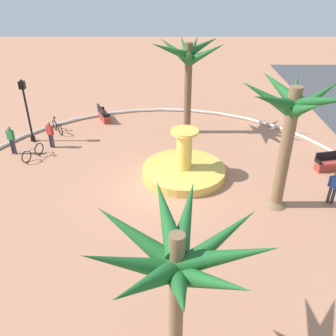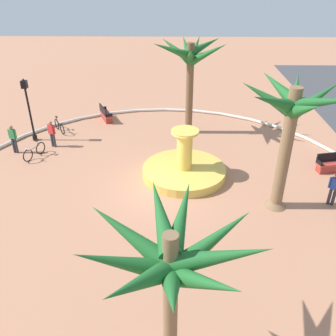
{
  "view_description": "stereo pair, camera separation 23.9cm",
  "coord_description": "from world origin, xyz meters",
  "px_view_note": "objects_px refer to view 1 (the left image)",
  "views": [
    {
      "loc": [
        14.81,
        0.39,
        9.84
      ],
      "look_at": [
        -0.42,
        0.35,
        1.0
      ],
      "focal_mm": 38.79,
      "sensor_mm": 36.0,
      "label": 1
    },
    {
      "loc": [
        14.81,
        0.63,
        9.84
      ],
      "look_at": [
        -0.42,
        0.35,
        1.0
      ],
      "focal_mm": 38.79,
      "sensor_mm": 36.0,
      "label": 2
    }
  ],
  "objects_px": {
    "bench_north": "(329,164)",
    "person_cyclist_photo": "(11,139)",
    "lamppost": "(26,106)",
    "person_pedestrian_stroll": "(334,186)",
    "palm_tree_mid_plaza": "(189,60)",
    "bench_west": "(104,116)",
    "person_cyclist_helmet": "(50,133)",
    "palm_tree_near_fountain": "(290,118)",
    "bicycle_red_frame": "(57,127)",
    "palm_tree_by_curb": "(177,261)",
    "fountain": "(184,169)",
    "bicycle_by_lamppost": "(33,152)"
  },
  "relations": [
    {
      "from": "person_cyclist_helmet",
      "to": "person_cyclist_photo",
      "type": "bearing_deg",
      "value": -67.22
    },
    {
      "from": "bench_north",
      "to": "bicycle_red_frame",
      "type": "distance_m",
      "value": 16.48
    },
    {
      "from": "person_cyclist_helmet",
      "to": "person_cyclist_photo",
      "type": "distance_m",
      "value": 2.14
    },
    {
      "from": "palm_tree_near_fountain",
      "to": "palm_tree_mid_plaza",
      "type": "bearing_deg",
      "value": -155.14
    },
    {
      "from": "bench_north",
      "to": "fountain",
      "type": "bearing_deg",
      "value": -85.61
    },
    {
      "from": "bench_west",
      "to": "bench_north",
      "type": "height_order",
      "value": "same"
    },
    {
      "from": "lamppost",
      "to": "person_cyclist_helmet",
      "type": "xyz_separation_m",
      "value": [
        0.88,
        1.44,
        -1.37
      ]
    },
    {
      "from": "palm_tree_near_fountain",
      "to": "person_cyclist_photo",
      "type": "relative_size",
      "value": 3.42
    },
    {
      "from": "fountain",
      "to": "person_pedestrian_stroll",
      "type": "xyz_separation_m",
      "value": [
        2.46,
        6.68,
        0.57
      ]
    },
    {
      "from": "person_pedestrian_stroll",
      "to": "bicycle_by_lamppost",
      "type": "bearing_deg",
      "value": -105.82
    },
    {
      "from": "bench_north",
      "to": "person_cyclist_photo",
      "type": "xyz_separation_m",
      "value": [
        -1.78,
        -17.52,
        0.61
      ]
    },
    {
      "from": "bicycle_red_frame",
      "to": "person_pedestrian_stroll",
      "type": "relative_size",
      "value": 0.87
    },
    {
      "from": "fountain",
      "to": "person_cyclist_photo",
      "type": "relative_size",
      "value": 2.53
    },
    {
      "from": "palm_tree_near_fountain",
      "to": "palm_tree_by_curb",
      "type": "bearing_deg",
      "value": -31.88
    },
    {
      "from": "palm_tree_mid_plaza",
      "to": "lamppost",
      "type": "relative_size",
      "value": 1.51
    },
    {
      "from": "bench_north",
      "to": "bench_west",
      "type": "bearing_deg",
      "value": -117.42
    },
    {
      "from": "palm_tree_near_fountain",
      "to": "palm_tree_by_curb",
      "type": "relative_size",
      "value": 1.19
    },
    {
      "from": "palm_tree_by_curb",
      "to": "palm_tree_mid_plaza",
      "type": "bearing_deg",
      "value": 176.43
    },
    {
      "from": "bench_north",
      "to": "bicycle_red_frame",
      "type": "bearing_deg",
      "value": -106.82
    },
    {
      "from": "fountain",
      "to": "palm_tree_near_fountain",
      "type": "height_order",
      "value": "palm_tree_near_fountain"
    },
    {
      "from": "palm_tree_by_curb",
      "to": "person_cyclist_helmet",
      "type": "height_order",
      "value": "palm_tree_by_curb"
    },
    {
      "from": "person_pedestrian_stroll",
      "to": "palm_tree_mid_plaza",
      "type": "bearing_deg",
      "value": -141.56
    },
    {
      "from": "palm_tree_by_curb",
      "to": "bench_north",
      "type": "distance_m",
      "value": 14.05
    },
    {
      "from": "palm_tree_mid_plaza",
      "to": "lamppost",
      "type": "bearing_deg",
      "value": -81.93
    },
    {
      "from": "person_pedestrian_stroll",
      "to": "lamppost",
      "type": "bearing_deg",
      "value": -112.41
    },
    {
      "from": "bench_north",
      "to": "lamppost",
      "type": "height_order",
      "value": "lamppost"
    },
    {
      "from": "palm_tree_mid_plaza",
      "to": "bicycle_red_frame",
      "type": "relative_size",
      "value": 4.11
    },
    {
      "from": "palm_tree_mid_plaza",
      "to": "bicycle_red_frame",
      "type": "xyz_separation_m",
      "value": [
        0.08,
        -8.39,
        -4.23
      ]
    },
    {
      "from": "palm_tree_by_curb",
      "to": "person_cyclist_photo",
      "type": "distance_m",
      "value": 15.77
    },
    {
      "from": "lamppost",
      "to": "person_pedestrian_stroll",
      "type": "relative_size",
      "value": 2.38
    },
    {
      "from": "palm_tree_near_fountain",
      "to": "person_cyclist_helmet",
      "type": "distance_m",
      "value": 13.63
    },
    {
      "from": "person_cyclist_helmet",
      "to": "person_pedestrian_stroll",
      "type": "height_order",
      "value": "person_pedestrian_stroll"
    },
    {
      "from": "palm_tree_by_curb",
      "to": "bicycle_red_frame",
      "type": "distance_m",
      "value": 17.53
    },
    {
      "from": "palm_tree_mid_plaza",
      "to": "lamppost",
      "type": "distance_m",
      "value": 9.97
    },
    {
      "from": "palm_tree_near_fountain",
      "to": "bench_west",
      "type": "xyz_separation_m",
      "value": [
        -9.97,
        -9.42,
        -3.93
      ]
    },
    {
      "from": "bench_north",
      "to": "person_cyclist_helmet",
      "type": "relative_size",
      "value": 1.02
    },
    {
      "from": "lamppost",
      "to": "person_pedestrian_stroll",
      "type": "bearing_deg",
      "value": 67.59
    },
    {
      "from": "bench_west",
      "to": "lamppost",
      "type": "relative_size",
      "value": 0.43
    },
    {
      "from": "palm_tree_near_fountain",
      "to": "palm_tree_by_curb",
      "type": "distance_m",
      "value": 8.9
    },
    {
      "from": "palm_tree_by_curb",
      "to": "bicycle_red_frame",
      "type": "xyz_separation_m",
      "value": [
        -15.5,
        -7.42,
        -3.46
      ]
    },
    {
      "from": "bench_north",
      "to": "person_cyclist_helmet",
      "type": "height_order",
      "value": "person_cyclist_helmet"
    },
    {
      "from": "bicycle_red_frame",
      "to": "bicycle_by_lamppost",
      "type": "xyz_separation_m",
      "value": [
        3.55,
        -0.43,
        0.0
      ]
    },
    {
      "from": "person_cyclist_helmet",
      "to": "lamppost",
      "type": "bearing_deg",
      "value": -121.45
    },
    {
      "from": "palm_tree_mid_plaza",
      "to": "bench_west",
      "type": "bearing_deg",
      "value": -108.76
    },
    {
      "from": "bench_west",
      "to": "bicycle_red_frame",
      "type": "bearing_deg",
      "value": -53.18
    },
    {
      "from": "lamppost",
      "to": "palm_tree_mid_plaza",
      "type": "bearing_deg",
      "value": 98.07
    },
    {
      "from": "bench_west",
      "to": "person_cyclist_photo",
      "type": "bearing_deg",
      "value": -41.51
    },
    {
      "from": "bench_north",
      "to": "person_pedestrian_stroll",
      "type": "bearing_deg",
      "value": -19.94
    },
    {
      "from": "bicycle_red_frame",
      "to": "palm_tree_mid_plaza",
      "type": "bearing_deg",
      "value": 90.55
    },
    {
      "from": "palm_tree_near_fountain",
      "to": "palm_tree_by_curb",
      "type": "height_order",
      "value": "palm_tree_near_fountain"
    }
  ]
}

